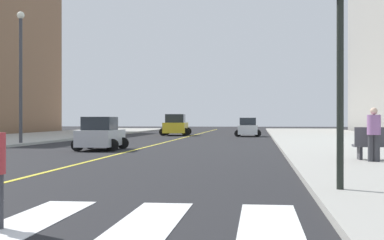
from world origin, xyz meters
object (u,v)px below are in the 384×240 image
(traffic_light_near_corner, at_px, (340,19))
(car_white_third, at_px, (248,128))
(park_bench, at_px, (380,144))
(street_lamp, at_px, (21,66))
(car_silver_second, at_px, (101,135))
(car_yellow_nearest, at_px, (176,126))
(pedestrian_waiting_east, at_px, (374,132))

(traffic_light_near_corner, bearing_deg, car_white_third, -86.23)
(park_bench, xyz_separation_m, street_lamp, (-18.04, 11.89, 4.00))
(street_lamp, bearing_deg, car_silver_second, -36.12)
(car_silver_second, height_order, street_lamp, street_lamp)
(car_white_third, xyz_separation_m, traffic_light_near_corner, (2.55, -38.66, 2.76))
(car_silver_second, xyz_separation_m, street_lamp, (-6.10, 4.45, 3.91))
(street_lamp, bearing_deg, car_yellow_nearest, 73.37)
(car_yellow_nearest, relative_size, park_bench, 2.51)
(traffic_light_near_corner, distance_m, park_bench, 9.26)
(traffic_light_near_corner, relative_size, park_bench, 2.65)
(park_bench, xyz_separation_m, pedestrian_waiting_east, (-0.38, -0.83, 0.44))
(car_white_third, bearing_deg, car_silver_second, 72.86)
(car_yellow_nearest, distance_m, pedestrian_waiting_east, 35.30)
(car_silver_second, height_order, pedestrian_waiting_east, pedestrian_waiting_east)
(car_white_third, bearing_deg, park_bench, 99.18)
(car_white_third, distance_m, street_lamp, 22.78)
(car_silver_second, distance_m, car_white_third, 23.78)
(car_yellow_nearest, bearing_deg, traffic_light_near_corner, -79.87)
(car_yellow_nearest, relative_size, car_silver_second, 1.22)
(car_yellow_nearest, relative_size, car_white_third, 1.22)
(car_silver_second, xyz_separation_m, park_bench, (11.94, -7.44, -0.08))
(car_yellow_nearest, distance_m, car_white_third, 7.19)
(street_lamp, bearing_deg, car_white_third, 54.72)
(car_silver_second, distance_m, park_bench, 14.07)
(car_yellow_nearest, height_order, traffic_light_near_corner, traffic_light_near_corner)
(car_yellow_nearest, relative_size, street_lamp, 0.59)
(car_white_third, distance_m, pedestrian_waiting_east, 31.40)
(car_yellow_nearest, bearing_deg, car_white_third, -21.69)
(car_silver_second, height_order, traffic_light_near_corner, traffic_light_near_corner)
(car_white_third, relative_size, pedestrian_waiting_east, 2.09)
(car_silver_second, relative_size, pedestrian_waiting_east, 2.10)
(pedestrian_waiting_east, xyz_separation_m, street_lamp, (-17.66, 12.72, 3.56))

